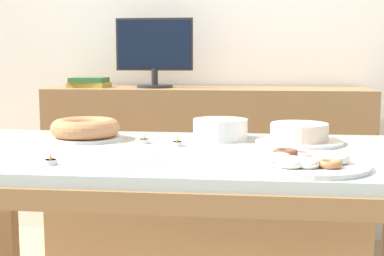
{
  "coord_description": "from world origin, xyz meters",
  "views": [
    {
      "loc": [
        0.25,
        -1.79,
        1.07
      ],
      "look_at": [
        0.03,
        0.12,
        0.82
      ],
      "focal_mm": 50.0,
      "sensor_mm": 36.0,
      "label": 1
    }
  ],
  "objects_px": {
    "pastry_platter": "(308,162)",
    "cake_chocolate_round": "(299,135)",
    "tealight_centre": "(51,161)",
    "plate_stack": "(220,129)",
    "computer_monitor": "(154,53)",
    "tealight_near_cakes": "(144,141)",
    "tealight_right_edge": "(177,143)",
    "book_stack": "(89,82)",
    "cake_golden_bundt": "(85,129)"
  },
  "relations": [
    {
      "from": "pastry_platter",
      "to": "cake_golden_bundt",
      "type": "bearing_deg",
      "value": 150.89
    },
    {
      "from": "computer_monitor",
      "to": "book_stack",
      "type": "xyz_separation_m",
      "value": [
        -0.37,
        0.0,
        -0.16
      ]
    },
    {
      "from": "pastry_platter",
      "to": "tealight_right_edge",
      "type": "xyz_separation_m",
      "value": [
        -0.43,
        0.34,
        -0.0
      ]
    },
    {
      "from": "book_stack",
      "to": "cake_chocolate_round",
      "type": "height_order",
      "value": "book_stack"
    },
    {
      "from": "tealight_centre",
      "to": "tealight_near_cakes",
      "type": "bearing_deg",
      "value": 65.85
    },
    {
      "from": "pastry_platter",
      "to": "tealight_near_cakes",
      "type": "relative_size",
      "value": 8.74
    },
    {
      "from": "cake_golden_bundt",
      "to": "book_stack",
      "type": "bearing_deg",
      "value": 106.34
    },
    {
      "from": "computer_monitor",
      "to": "plate_stack",
      "type": "height_order",
      "value": "computer_monitor"
    },
    {
      "from": "plate_stack",
      "to": "tealight_near_cakes",
      "type": "height_order",
      "value": "plate_stack"
    },
    {
      "from": "computer_monitor",
      "to": "plate_stack",
      "type": "relative_size",
      "value": 2.02
    },
    {
      "from": "book_stack",
      "to": "pastry_platter",
      "type": "relative_size",
      "value": 0.63
    },
    {
      "from": "computer_monitor",
      "to": "pastry_platter",
      "type": "distance_m",
      "value": 1.58
    },
    {
      "from": "tealight_right_edge",
      "to": "plate_stack",
      "type": "bearing_deg",
      "value": 50.14
    },
    {
      "from": "book_stack",
      "to": "plate_stack",
      "type": "height_order",
      "value": "book_stack"
    },
    {
      "from": "book_stack",
      "to": "tealight_centre",
      "type": "relative_size",
      "value": 5.54
    },
    {
      "from": "cake_golden_bundt",
      "to": "tealight_right_edge",
      "type": "relative_size",
      "value": 6.93
    },
    {
      "from": "pastry_platter",
      "to": "tealight_centre",
      "type": "distance_m",
      "value": 0.75
    },
    {
      "from": "tealight_near_cakes",
      "to": "tealight_centre",
      "type": "xyz_separation_m",
      "value": [
        -0.19,
        -0.43,
        0.0
      ]
    },
    {
      "from": "plate_stack",
      "to": "tealight_near_cakes",
      "type": "distance_m",
      "value": 0.3
    },
    {
      "from": "cake_golden_bundt",
      "to": "tealight_right_edge",
      "type": "distance_m",
      "value": 0.39
    },
    {
      "from": "tealight_near_cakes",
      "to": "tealight_right_edge",
      "type": "distance_m",
      "value": 0.14
    },
    {
      "from": "computer_monitor",
      "to": "tealight_centre",
      "type": "bearing_deg",
      "value": -91.95
    },
    {
      "from": "book_stack",
      "to": "cake_golden_bundt",
      "type": "bearing_deg",
      "value": -73.66
    },
    {
      "from": "plate_stack",
      "to": "tealight_near_cakes",
      "type": "bearing_deg",
      "value": -155.17
    },
    {
      "from": "computer_monitor",
      "to": "cake_chocolate_round",
      "type": "relative_size",
      "value": 1.33
    },
    {
      "from": "computer_monitor",
      "to": "tealight_centre",
      "type": "relative_size",
      "value": 10.6
    },
    {
      "from": "cake_chocolate_round",
      "to": "tealight_right_edge",
      "type": "distance_m",
      "value": 0.45
    },
    {
      "from": "book_stack",
      "to": "tealight_near_cakes",
      "type": "distance_m",
      "value": 1.13
    },
    {
      "from": "plate_stack",
      "to": "tealight_centre",
      "type": "bearing_deg",
      "value": -130.03
    },
    {
      "from": "book_stack",
      "to": "tealight_near_cakes",
      "type": "relative_size",
      "value": 5.54
    },
    {
      "from": "computer_monitor",
      "to": "tealight_centre",
      "type": "distance_m",
      "value": 1.46
    },
    {
      "from": "tealight_centre",
      "to": "plate_stack",
      "type": "bearing_deg",
      "value": 49.97
    },
    {
      "from": "plate_stack",
      "to": "tealight_right_edge",
      "type": "distance_m",
      "value": 0.23
    },
    {
      "from": "tealight_right_edge",
      "to": "computer_monitor",
      "type": "bearing_deg",
      "value": 104.69
    },
    {
      "from": "computer_monitor",
      "to": "book_stack",
      "type": "height_order",
      "value": "computer_monitor"
    },
    {
      "from": "pastry_platter",
      "to": "cake_chocolate_round",
      "type": "bearing_deg",
      "value": 88.38
    },
    {
      "from": "plate_stack",
      "to": "tealight_near_cakes",
      "type": "xyz_separation_m",
      "value": [
        -0.27,
        -0.13,
        -0.03
      ]
    },
    {
      "from": "book_stack",
      "to": "tealight_centre",
      "type": "distance_m",
      "value": 1.47
    },
    {
      "from": "computer_monitor",
      "to": "book_stack",
      "type": "distance_m",
      "value": 0.41
    },
    {
      "from": "book_stack",
      "to": "tealight_right_edge",
      "type": "distance_m",
      "value": 1.24
    },
    {
      "from": "plate_stack",
      "to": "book_stack",
      "type": "bearing_deg",
      "value": 132.21
    },
    {
      "from": "book_stack",
      "to": "plate_stack",
      "type": "relative_size",
      "value": 1.06
    },
    {
      "from": "computer_monitor",
      "to": "tealight_right_edge",
      "type": "bearing_deg",
      "value": -75.31
    },
    {
      "from": "computer_monitor",
      "to": "plate_stack",
      "type": "bearing_deg",
      "value": -64.38
    },
    {
      "from": "computer_monitor",
      "to": "cake_chocolate_round",
      "type": "height_order",
      "value": "computer_monitor"
    },
    {
      "from": "computer_monitor",
      "to": "pastry_platter",
      "type": "height_order",
      "value": "computer_monitor"
    },
    {
      "from": "computer_monitor",
      "to": "tealight_right_edge",
      "type": "xyz_separation_m",
      "value": [
        0.27,
        -1.04,
        -0.33
      ]
    },
    {
      "from": "pastry_platter",
      "to": "tealight_right_edge",
      "type": "distance_m",
      "value": 0.54
    },
    {
      "from": "cake_golden_bundt",
      "to": "pastry_platter",
      "type": "height_order",
      "value": "cake_golden_bundt"
    },
    {
      "from": "tealight_right_edge",
      "to": "cake_chocolate_round",
      "type": "bearing_deg",
      "value": 13.47
    }
  ]
}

